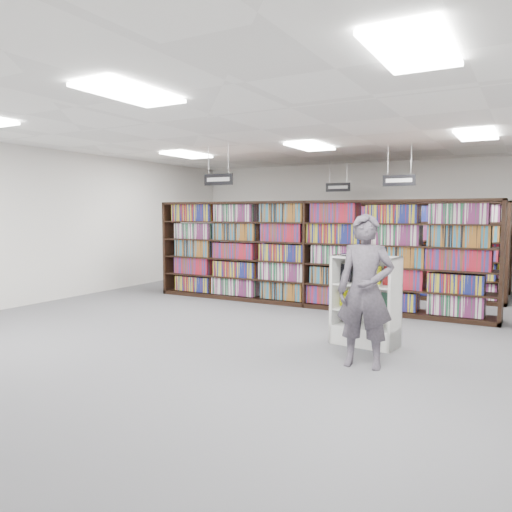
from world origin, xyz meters
The scene contains 18 objects.
floor centered at (0.00, 0.00, 0.00)m, with size 12.00×12.00×0.00m, color #4C4C51.
ceiling centered at (0.00, 0.00, 3.20)m, with size 10.00×12.00×0.10m, color white.
wall_back centered at (0.00, 6.00, 1.60)m, with size 10.00×0.10×3.20m, color silver.
wall_left centered at (-5.00, 0.00, 1.60)m, with size 0.10×12.00×3.20m, color silver.
bookshelf_row_near centered at (0.00, 2.00, 1.05)m, with size 7.00×0.60×2.10m.
bookshelf_row_mid centered at (0.00, 4.00, 1.05)m, with size 7.00×0.60×2.10m.
bookshelf_row_far centered at (0.00, 5.70, 1.05)m, with size 7.00×0.60×2.10m.
aisle_sign_left centered at (-1.50, 1.00, 2.53)m, with size 0.65×0.02×0.80m.
aisle_sign_right centered at (1.50, 3.00, 2.53)m, with size 0.65×0.02×0.80m.
aisle_sign_center centered at (-0.50, 5.00, 2.53)m, with size 0.65×0.02×0.80m.
troffer_front_center centered at (0.00, -3.00, 3.16)m, with size 0.60×1.20×0.04m, color white.
troffer_front_right centered at (3.00, -3.00, 3.16)m, with size 0.60×1.20×0.04m, color white.
troffer_back_left centered at (-3.00, 2.00, 3.16)m, with size 0.60×1.20×0.04m, color white.
troffer_back_center centered at (0.00, 2.00, 3.16)m, with size 0.60×1.20×0.04m, color white.
troffer_back_right centered at (3.00, 2.00, 3.16)m, with size 0.60×1.20×0.04m, color white.
endcap_display centered at (1.87, -0.36, 0.44)m, with size 0.95×0.56×1.26m.
open_book centered at (1.74, -0.44, 1.29)m, with size 0.63×0.43×0.13m.
shopper centered at (2.16, -1.37, 0.93)m, with size 0.68×0.44×1.85m, color #554F5A.
Camera 1 is at (3.89, -7.19, 1.87)m, focal length 35.00 mm.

